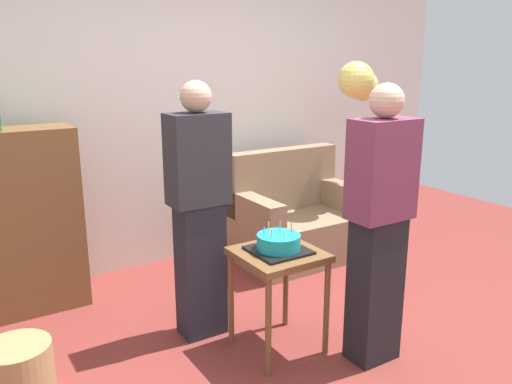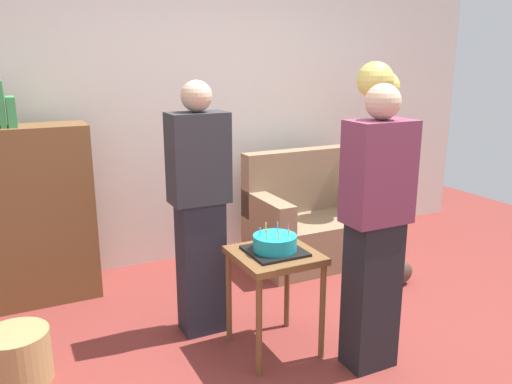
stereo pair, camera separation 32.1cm
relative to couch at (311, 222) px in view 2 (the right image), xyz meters
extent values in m
plane|color=maroon|center=(-0.85, -1.45, -0.34)|extent=(8.00, 8.00, 0.00)
cube|color=silver|center=(-0.85, 0.60, 1.01)|extent=(6.00, 0.10, 2.70)
cube|color=#8C7054|center=(0.00, -0.06, -0.14)|extent=(1.10, 0.70, 0.40)
cube|color=#8C7054|center=(0.00, 0.21, 0.34)|extent=(1.10, 0.16, 0.56)
cube|color=#8C7054|center=(-0.47, -0.06, 0.18)|extent=(0.16, 0.70, 0.24)
cube|color=#8C7054|center=(0.47, -0.06, 0.18)|extent=(0.16, 0.70, 0.24)
cube|color=brown|center=(-2.22, 0.21, 0.31)|extent=(0.80, 0.36, 1.30)
cube|color=#38934C|center=(-2.36, 0.21, 1.11)|extent=(0.04, 0.21, 0.31)
cube|color=#38934C|center=(-2.30, 0.21, 1.06)|extent=(0.06, 0.22, 0.20)
cube|color=brown|center=(-1.01, -1.17, 0.28)|extent=(0.48, 0.48, 0.04)
cylinder|color=brown|center=(-1.22, -1.38, -0.04)|extent=(0.04, 0.04, 0.60)
cylinder|color=brown|center=(-0.80, -1.38, -0.04)|extent=(0.04, 0.04, 0.60)
cylinder|color=brown|center=(-1.22, -0.96, -0.04)|extent=(0.04, 0.04, 0.60)
cylinder|color=brown|center=(-0.80, -0.96, -0.04)|extent=(0.04, 0.04, 0.60)
cube|color=black|center=(-1.01, -1.17, 0.31)|extent=(0.32, 0.32, 0.02)
cylinder|color=teal|center=(-1.01, -1.17, 0.36)|extent=(0.26, 0.26, 0.09)
cylinder|color=#EA668C|center=(-0.92, -1.18, 0.43)|extent=(0.01, 0.01, 0.06)
cylinder|color=#66B2E5|center=(-0.96, -1.13, 0.44)|extent=(0.01, 0.01, 0.06)
cylinder|color=#F2CC4C|center=(-1.03, -1.10, 0.44)|extent=(0.01, 0.01, 0.06)
cylinder|color=#66B2E5|center=(-1.09, -1.14, 0.43)|extent=(0.01, 0.01, 0.05)
cylinder|color=#F2CC4C|center=(-1.08, -1.20, 0.43)|extent=(0.01, 0.01, 0.06)
cylinder|color=#F2CC4C|center=(-1.03, -1.25, 0.43)|extent=(0.01, 0.01, 0.05)
cylinder|color=#F2CC4C|center=(-0.95, -1.24, 0.43)|extent=(0.01, 0.01, 0.05)
cube|color=#23232D|center=(-1.32, -0.75, 0.10)|extent=(0.28, 0.20, 0.88)
cube|color=#2D2D33|center=(-1.32, -0.75, 0.82)|extent=(0.36, 0.22, 0.56)
sphere|color=#D1A889|center=(-1.32, -0.75, 1.19)|extent=(0.19, 0.19, 0.19)
cube|color=black|center=(-0.59, -1.56, 0.10)|extent=(0.28, 0.20, 0.88)
cube|color=#75334C|center=(-0.59, -1.56, 0.82)|extent=(0.36, 0.22, 0.56)
sphere|color=#D1A889|center=(-0.59, -1.56, 1.19)|extent=(0.19, 0.19, 0.19)
cylinder|color=#A88451|center=(-2.44, -0.83, -0.19)|extent=(0.36, 0.36, 0.30)
ellipsoid|color=#473328|center=(0.31, -0.79, -0.24)|extent=(0.28, 0.14, 0.20)
cylinder|color=silver|center=(0.62, -0.13, 0.42)|extent=(0.00, 0.00, 1.51)
sphere|color=#E5D666|center=(0.68, -0.06, 1.17)|extent=(0.27, 0.27, 0.27)
sphere|color=#E5D666|center=(0.50, -0.15, 1.23)|extent=(0.32, 0.32, 0.32)
sphere|color=#668ED6|center=(0.68, -0.04, 1.18)|extent=(0.28, 0.28, 0.28)
camera|label=1|loc=(-2.67, -3.55, 1.42)|focal=36.42mm
camera|label=2|loc=(-2.39, -3.71, 1.42)|focal=36.42mm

